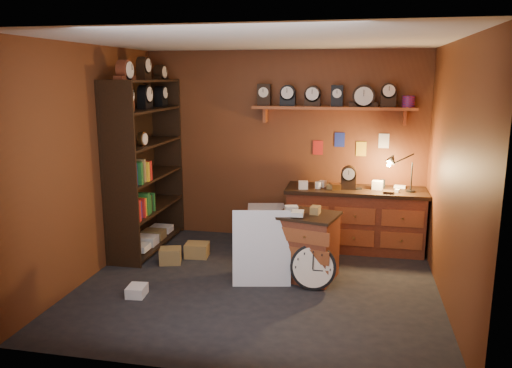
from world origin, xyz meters
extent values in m
plane|color=black|center=(0.00, 0.00, 0.00)|extent=(4.00, 4.00, 0.00)
cube|color=brown|center=(0.00, 1.80, 1.35)|extent=(4.00, 0.02, 2.70)
cube|color=brown|center=(0.00, -1.80, 1.35)|extent=(4.00, 0.02, 2.70)
cube|color=brown|center=(-2.00, 0.00, 1.35)|extent=(0.02, 3.60, 2.70)
cube|color=brown|center=(2.00, 0.00, 1.35)|extent=(0.02, 3.60, 2.70)
cube|color=beige|center=(0.00, 0.00, 2.70)|extent=(4.00, 3.60, 0.02)
cube|color=#9C4A22|center=(0.70, 1.65, 1.92)|extent=(2.20, 0.30, 0.04)
cube|color=#9C4A22|center=(-0.25, 1.72, 1.80)|extent=(0.04, 0.16, 0.20)
cube|color=#9C4A22|center=(1.65, 1.72, 1.80)|extent=(0.04, 0.16, 0.20)
cylinder|color=#B21419|center=(1.68, 1.65, 2.02)|extent=(0.16, 0.16, 0.15)
cube|color=red|center=(0.15, 1.79, 1.35)|extent=(0.14, 0.01, 0.20)
cube|color=navy|center=(0.45, 1.79, 1.47)|extent=(0.14, 0.01, 0.20)
cube|color=gold|center=(0.75, 1.79, 1.35)|extent=(0.14, 0.01, 0.20)
cube|color=silver|center=(1.05, 1.79, 1.47)|extent=(0.14, 0.01, 0.20)
cube|color=black|center=(-1.98, 0.98, 1.15)|extent=(0.03, 1.60, 2.30)
cube|color=black|center=(-1.75, 0.20, 1.15)|extent=(0.45, 0.03, 2.30)
cube|color=black|center=(-1.75, 1.76, 1.15)|extent=(0.45, 0.03, 2.30)
cube|color=black|center=(-1.75, 0.98, 0.05)|extent=(0.43, 1.54, 0.03)
cube|color=black|center=(-1.75, 0.98, 0.55)|extent=(0.43, 1.54, 0.03)
cube|color=black|center=(-1.75, 0.98, 1.00)|extent=(0.43, 1.54, 0.03)
cube|color=black|center=(-1.75, 0.98, 1.45)|extent=(0.43, 1.54, 0.03)
cube|color=black|center=(-1.75, 0.98, 1.90)|extent=(0.43, 1.54, 0.03)
cube|color=black|center=(-1.75, 0.98, 2.28)|extent=(0.43, 1.54, 0.03)
cube|color=brown|center=(1.05, 1.48, 0.40)|extent=(1.82, 0.60, 0.80)
cube|color=black|center=(1.05, 1.48, 0.82)|extent=(1.88, 0.66, 0.05)
cube|color=#9C4A22|center=(1.05, 1.18, 0.40)|extent=(1.74, 0.02, 0.52)
cylinder|color=black|center=(1.76, 1.43, 0.86)|extent=(0.12, 0.12, 0.02)
cylinder|color=black|center=(1.76, 1.43, 1.05)|extent=(0.02, 0.02, 0.38)
cylinder|color=black|center=(1.64, 1.40, 1.29)|extent=(0.27, 0.09, 0.14)
cone|color=black|center=(1.50, 1.37, 1.25)|extent=(0.18, 0.14, 0.18)
cube|color=brown|center=(0.51, 0.32, 0.37)|extent=(0.75, 0.68, 0.75)
cube|color=black|center=(0.51, 0.32, 0.76)|extent=(0.80, 0.72, 0.03)
cube|color=#9C4A22|center=(0.51, 0.05, 0.37)|extent=(0.57, 0.16, 0.64)
cylinder|color=black|center=(0.62, 0.02, 0.25)|extent=(0.51, 0.17, 0.51)
cylinder|color=#FAE7C8|center=(0.62, -0.01, 0.26)|extent=(0.45, 0.10, 0.44)
cube|color=black|center=(0.62, -0.02, 0.33)|extent=(0.01, 0.04, 0.16)
cube|color=black|center=(0.68, -0.02, 0.23)|extent=(0.12, 0.01, 0.01)
cube|color=silver|center=(0.03, 0.03, 0.00)|extent=(0.68, 0.31, 0.87)
cube|color=silver|center=(-0.17, 1.40, 0.27)|extent=(0.61, 0.61, 0.54)
cube|color=black|center=(-0.17, 1.13, 0.27)|extent=(0.43, 0.11, 0.43)
cube|color=olive|center=(-0.98, 0.73, 0.09)|extent=(0.32, 0.28, 0.18)
cube|color=white|center=(-1.24, -0.56, 0.06)|extent=(0.21, 0.25, 0.11)
cube|color=olive|center=(-1.23, 0.43, 0.10)|extent=(0.32, 0.29, 0.20)
camera|label=1|loc=(1.05, -5.25, 2.34)|focal=35.00mm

